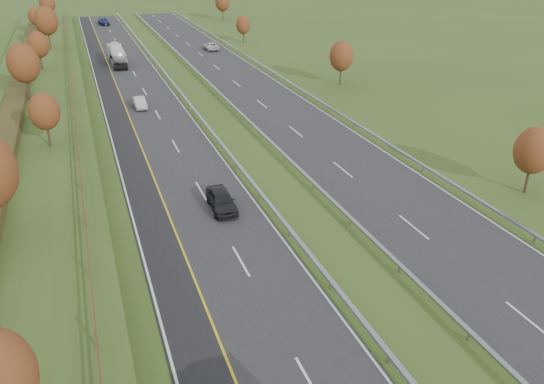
{
  "coord_description": "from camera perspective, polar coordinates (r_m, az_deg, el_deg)",
  "views": [
    {
      "loc": [
        -7.37,
        -6.89,
        20.23
      ],
      "look_at": [
        5.54,
        28.43,
        2.2
      ],
      "focal_mm": 35.0,
      "sensor_mm": 36.0,
      "label": 1
    }
  ],
  "objects": [
    {
      "name": "lane_markings",
      "position": [
        71.1,
        -8.17,
        8.87
      ],
      "size": [
        26.75,
        200.0,
        0.01
      ],
      "color": "silver",
      "rests_on": "near_carriageway"
    },
    {
      "name": "median_barrier_near",
      "position": [
        70.92,
        -8.78,
        9.26
      ],
      "size": [
        0.32,
        200.0,
        0.71
      ],
      "color": "gray",
      "rests_on": "ground"
    },
    {
      "name": "near_carriageway",
      "position": [
        70.27,
        -13.34,
        8.21
      ],
      "size": [
        10.5,
        200.0,
        0.04
      ],
      "primitive_type": "cube",
      "color": "black",
      "rests_on": "ground"
    },
    {
      "name": "trees_far",
      "position": [
        104.27,
        1.1,
        16.79
      ],
      "size": [
        8.45,
        118.6,
        7.12
      ],
      "color": "#2D2116",
      "rests_on": "ground"
    },
    {
      "name": "car_dark_near",
      "position": [
        43.63,
        -5.45,
        -0.87
      ],
      "size": [
        2.07,
        4.87,
        1.64
      ],
      "primitive_type": "imported",
      "rotation": [
        0.0,
        0.0,
        -0.03
      ],
      "color": "black",
      "rests_on": "near_carriageway"
    },
    {
      "name": "trees_left",
      "position": [
        65.23,
        -24.71,
        11.06
      ],
      "size": [
        6.64,
        164.3,
        7.66
      ],
      "color": "#2D2116",
      "rests_on": "embankment_left"
    },
    {
      "name": "outer_barrier_far",
      "position": [
        75.76,
        3.77,
        10.56
      ],
      "size": [
        0.32,
        200.0,
        0.71
      ],
      "color": "gray",
      "rests_on": "ground"
    },
    {
      "name": "median_barrier_far",
      "position": [
        72.04,
        -4.76,
        9.73
      ],
      "size": [
        0.32,
        200.0,
        0.71
      ],
      "color": "gray",
      "rests_on": "ground"
    },
    {
      "name": "fence_left",
      "position": [
        68.75,
        -20.61,
        9.24
      ],
      "size": [
        0.12,
        189.06,
        1.2
      ],
      "color": "#422B19",
      "rests_on": "embankment_left"
    },
    {
      "name": "embankment_left",
      "position": [
        69.83,
        -24.08,
        7.39
      ],
      "size": [
        12.0,
        200.0,
        2.0
      ],
      "primitive_type": "cube",
      "color": "#324A1A",
      "rests_on": "ground"
    },
    {
      "name": "far_carriageway",
      "position": [
        73.84,
        -0.43,
        9.73
      ],
      "size": [
        10.5,
        200.0,
        0.04
      ],
      "primitive_type": "cube",
      "color": "black",
      "rests_on": "ground"
    },
    {
      "name": "car_small_far",
      "position": [
        150.2,
        -17.67,
        17.07
      ],
      "size": [
        2.85,
        5.72,
        1.6
      ],
      "primitive_type": "imported",
      "rotation": [
        0.0,
        0.0,
        0.11
      ],
      "color": "#152144",
      "rests_on": "near_carriageway"
    },
    {
      "name": "road_tanker",
      "position": [
        100.22,
        -16.33,
        14.07
      ],
      "size": [
        2.4,
        11.22,
        3.46
      ],
      "color": "silver",
      "rests_on": "near_carriageway"
    },
    {
      "name": "car_oncoming",
      "position": [
        110.64,
        -6.59,
        15.32
      ],
      "size": [
        2.44,
        5.22,
        1.44
      ],
      "primitive_type": "imported",
      "rotation": [
        0.0,
        0.0,
        3.13
      ],
      "color": "silver",
      "rests_on": "far_carriageway"
    },
    {
      "name": "hard_shoulder",
      "position": [
        69.97,
        -16.39,
        7.78
      ],
      "size": [
        3.0,
        200.0,
        0.04
      ],
      "primitive_type": "cube",
      "color": "black",
      "rests_on": "ground"
    },
    {
      "name": "ground",
      "position": [
        66.9,
        -5.9,
        7.88
      ],
      "size": [
        400.0,
        400.0,
        0.0
      ],
      "primitive_type": "plane",
      "color": "#324A1A",
      "rests_on": "ground"
    },
    {
      "name": "hedge_left",
      "position": [
        69.61,
        -25.94,
        8.33
      ],
      "size": [
        2.2,
        180.0,
        1.1
      ],
      "primitive_type": "cube",
      "color": "#323214",
      "rests_on": "embankment_left"
    },
    {
      "name": "car_silver_mid",
      "position": [
        72.8,
        -14.05,
        9.32
      ],
      "size": [
        1.55,
        4.22,
        1.38
      ],
      "primitive_type": "imported",
      "rotation": [
        0.0,
        0.0,
        0.02
      ],
      "color": "#A9A9AD",
      "rests_on": "near_carriageway"
    }
  ]
}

